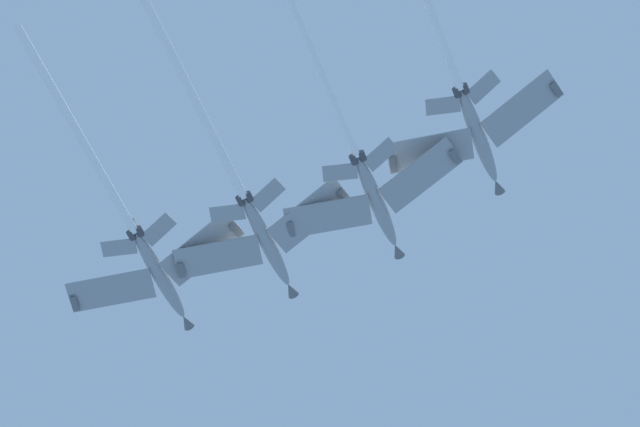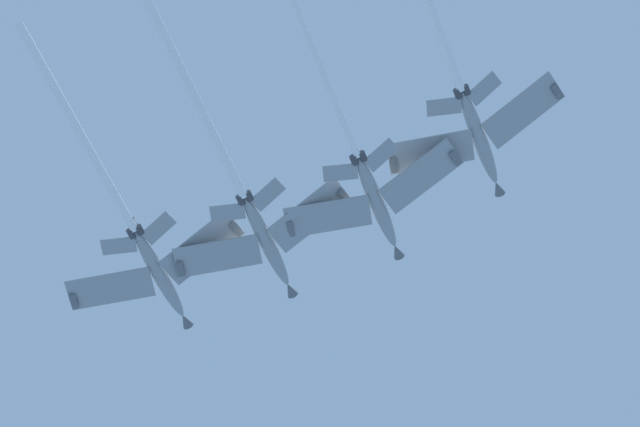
% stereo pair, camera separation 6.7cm
% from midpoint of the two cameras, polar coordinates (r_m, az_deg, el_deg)
% --- Properties ---
extents(jet_far_left, '(23.77, 29.44, 18.70)m').
position_cam_midpoint_polar(jet_far_left, '(133.93, -8.11, -1.05)').
color(jet_far_left, gray).
extents(jet_inner_left, '(24.24, 30.15, 18.74)m').
position_cam_midpoint_polar(jet_inner_left, '(131.65, -3.42, 0.78)').
color(jet_inner_left, gray).
extents(jet_centre, '(22.04, 26.33, 17.27)m').
position_cam_midpoint_polar(jet_centre, '(132.49, 2.07, 1.67)').
color(jet_centre, gray).
extents(jet_inner_right, '(22.93, 28.30, 17.36)m').
position_cam_midpoint_polar(jet_inner_right, '(133.48, 6.38, 5.29)').
color(jet_inner_right, gray).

